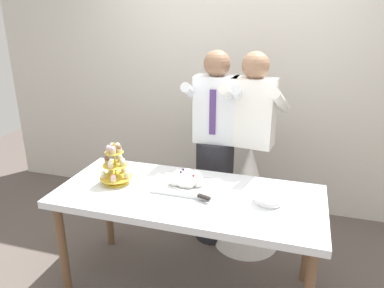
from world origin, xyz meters
The scene contains 8 objects.
ground_plane centered at (0.00, 0.00, 0.00)m, with size 8.00×8.00×0.00m, color #564C47.
rear_wall centered at (0.00, 1.44, 1.45)m, with size 5.20×0.10×2.90m, color beige.
dessert_table centered at (0.00, 0.00, 0.70)m, with size 1.80×0.80×0.78m.
cupcake_stand centered at (-0.54, 0.00, 0.90)m, with size 0.23×0.23×0.31m.
main_cake_tray centered at (-0.04, 0.08, 0.82)m, with size 0.43×0.35×0.12m.
plate_stack centered at (0.54, 0.03, 0.82)m, with size 0.19×0.19×0.09m.
person_groom centered at (0.02, 0.69, 0.75)m, with size 0.47×0.50×1.66m.
person_bride centered at (0.32, 0.68, 0.58)m, with size 0.56×0.56×1.66m.
Camera 1 is at (0.67, -2.12, 1.93)m, focal length 34.36 mm.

